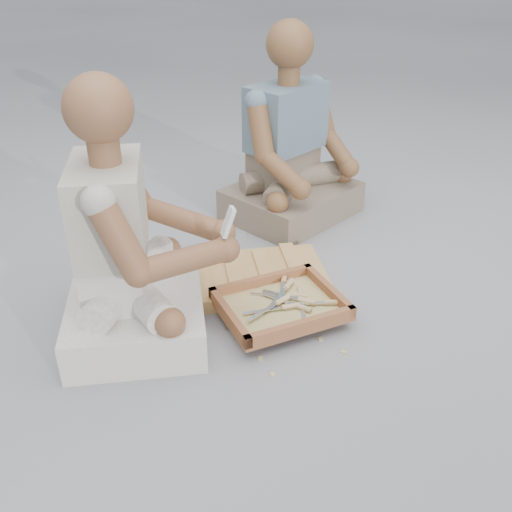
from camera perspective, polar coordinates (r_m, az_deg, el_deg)
name	(u,v)px	position (r m, az deg, el deg)	size (l,w,h in m)	color
ground	(293,353)	(2.07, 3.69, -9.69)	(60.00, 60.00, 0.00)	gray
carved_panel	(251,277)	(2.45, -0.50, -2.12)	(0.64, 0.43, 0.04)	#AD7442
tool_tray	(280,306)	(2.20, 2.45, -5.00)	(0.46, 0.37, 0.06)	brown
chisel_0	(286,299)	(2.23, 3.03, -4.33)	(0.22, 0.08, 0.02)	silver
chisel_1	(285,307)	(2.17, 2.94, -5.14)	(0.22, 0.06, 0.02)	silver
chisel_2	(301,295)	(2.26, 4.48, -3.93)	(0.10, 0.21, 0.02)	silver
chisel_3	(286,287)	(2.28, 3.07, -3.10)	(0.18, 0.15, 0.02)	silver
chisel_4	(284,281)	(2.32, 2.79, -2.52)	(0.13, 0.20, 0.02)	silver
chisel_5	(327,303)	(2.21, 7.12, -4.65)	(0.21, 0.10, 0.02)	silver
chisel_6	(292,296)	(2.25, 3.58, -3.99)	(0.20, 0.12, 0.02)	silver
chisel_7	(278,302)	(2.19, 2.24, -4.67)	(0.21, 0.10, 0.02)	silver
chisel_8	(302,300)	(2.21, 4.58, -4.38)	(0.16, 0.18, 0.02)	silver
chisel_9	(298,306)	(2.18, 4.22, -5.01)	(0.13, 0.20, 0.02)	silver
wood_chip_0	(199,305)	(2.32, -5.76, -4.85)	(0.02, 0.01, 0.00)	tan
wood_chip_1	(328,280)	(2.49, 7.24, -2.36)	(0.02, 0.01, 0.00)	tan
wood_chip_2	(321,339)	(2.14, 6.47, -8.28)	(0.02, 0.01, 0.00)	tan
wood_chip_3	(273,374)	(1.98, 1.68, -11.72)	(0.02, 0.01, 0.00)	tan
wood_chip_4	(287,339)	(2.14, 3.10, -8.24)	(0.02, 0.01, 0.00)	tan
wood_chip_5	(343,352)	(2.10, 8.72, -9.46)	(0.02, 0.01, 0.00)	tan
wood_chip_6	(260,359)	(2.05, 0.44, -10.21)	(0.02, 0.01, 0.00)	tan
wood_chip_7	(271,281)	(2.46, 1.48, -2.52)	(0.02, 0.01, 0.00)	tan
wood_chip_8	(263,266)	(2.57, 0.69, -1.02)	(0.02, 0.01, 0.00)	tan
wood_chip_9	(196,335)	(2.16, -6.03, -7.87)	(0.02, 0.01, 0.00)	tan
wood_chip_10	(249,298)	(2.35, -0.69, -4.21)	(0.02, 0.01, 0.00)	tan
craftsman	(129,253)	(2.07, -12.59, 0.29)	(0.71, 0.72, 0.95)	white
companion	(291,156)	(2.94, 3.52, 9.96)	(0.76, 0.69, 0.97)	#796457
mobile_phone	(228,222)	(1.95, -2.81, 3.43)	(0.06, 0.05, 0.11)	silver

